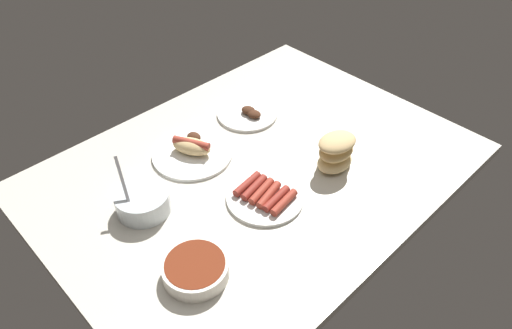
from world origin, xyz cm
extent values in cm
cube|color=beige|center=(0.00, 0.00, -1.50)|extent=(120.00, 90.00, 3.00)
cylinder|color=white|center=(10.25, -16.86, 0.50)|extent=(23.87, 23.87, 1.00)
ellipsoid|color=#DBB77A|center=(10.25, -16.86, 3.20)|extent=(10.65, 13.20, 4.40)
cylinder|color=#9E3828|center=(10.25, -16.86, 4.41)|extent=(7.17, 11.05, 2.40)
ellipsoid|color=#472819|center=(6.49, -20.70, 2.40)|extent=(4.63, 5.19, 2.80)
cylinder|color=white|center=(-15.29, -20.34, 0.50)|extent=(19.73, 19.73, 1.00)
ellipsoid|color=#472819|center=(-15.24, -19.69, 2.13)|extent=(4.75, 5.47, 2.26)
ellipsoid|color=#472819|center=(-15.22, -17.10, 2.03)|extent=(4.71, 5.44, 2.05)
ellipsoid|color=#E5C689|center=(-15.99, 15.45, 1.80)|extent=(12.27, 9.29, 3.60)
ellipsoid|color=tan|center=(-16.53, 15.08, 5.40)|extent=(12.49, 9.60, 3.60)
ellipsoid|color=#DBB77A|center=(-15.81, 15.54, 9.00)|extent=(12.70, 9.91, 3.60)
cylinder|color=white|center=(36.09, 17.19, 2.03)|extent=(15.34, 15.34, 4.07)
cylinder|color=maroon|center=(36.09, 17.19, 3.67)|extent=(13.81, 13.81, 1.00)
cylinder|color=white|center=(7.56, 10.91, 0.50)|extent=(20.88, 20.88, 1.00)
cylinder|color=maroon|center=(8.64, 5.07, 2.08)|extent=(9.97, 3.46, 2.16)
cylinder|color=maroon|center=(8.21, 7.40, 2.08)|extent=(10.00, 4.08, 2.16)
cylinder|color=#9E3828|center=(7.77, 9.74, 2.08)|extent=(10.01, 4.28, 2.16)
cylinder|color=#9E3828|center=(7.34, 12.07, 2.08)|extent=(10.00, 4.56, 2.16)
cylinder|color=maroon|center=(6.91, 14.41, 2.08)|extent=(9.98, 3.60, 2.16)
cylinder|color=#9E3828|center=(6.48, 16.74, 2.08)|extent=(9.99, 3.65, 2.16)
cylinder|color=silver|center=(32.94, -8.27, 2.98)|extent=(14.23, 14.23, 5.96)
cylinder|color=beige|center=(32.94, -8.27, 4.17)|extent=(12.53, 12.53, 2.68)
cube|color=#B7B7BC|center=(36.14, -10.05, 8.97)|extent=(3.88, 9.20, 13.81)
camera|label=1|loc=(71.12, 73.12, 91.04)|focal=33.26mm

